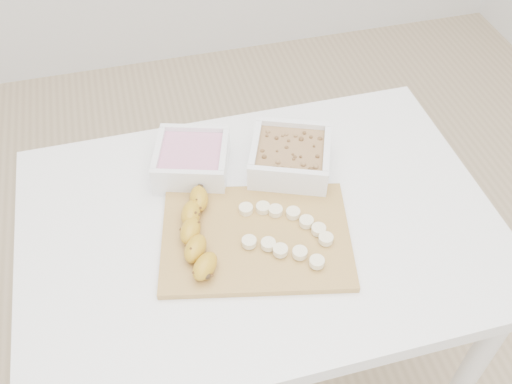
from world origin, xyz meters
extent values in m
plane|color=#C6AD89|center=(0.00, 0.00, 0.00)|extent=(3.50, 3.50, 0.00)
cube|color=white|center=(0.00, 0.00, 0.73)|extent=(1.00, 0.70, 0.04)
cylinder|color=white|center=(0.44, -0.29, 0.35)|extent=(0.05, 0.05, 0.71)
cylinder|color=white|center=(-0.44, 0.29, 0.35)|extent=(0.05, 0.05, 0.71)
cylinder|color=white|center=(0.44, 0.29, 0.35)|extent=(0.05, 0.05, 0.71)
cube|color=white|center=(-0.11, 0.18, 0.79)|extent=(0.20, 0.20, 0.07)
cube|color=pink|center=(-0.11, 0.18, 0.79)|extent=(0.17, 0.17, 0.04)
cube|color=white|center=(0.10, 0.13, 0.79)|extent=(0.22, 0.22, 0.08)
cube|color=olive|center=(0.10, 0.13, 0.79)|extent=(0.19, 0.19, 0.05)
cube|color=#AA8144|center=(-0.02, -0.04, 0.76)|extent=(0.43, 0.35, 0.01)
cylinder|color=#F7E9BA|center=(-0.02, 0.02, 0.77)|extent=(0.03, 0.03, 0.01)
cylinder|color=#F7E9BA|center=(0.01, 0.02, 0.77)|extent=(0.03, 0.03, 0.01)
cylinder|color=#F7E9BA|center=(0.03, 0.00, 0.77)|extent=(0.03, 0.03, 0.01)
cylinder|color=#F7E9BA|center=(0.07, -0.01, 0.77)|extent=(0.03, 0.03, 0.01)
cylinder|color=#F7E9BA|center=(0.09, -0.04, 0.77)|extent=(0.03, 0.03, 0.01)
cylinder|color=#F7E9BA|center=(0.11, -0.07, 0.77)|extent=(0.03, 0.03, 0.01)
cylinder|color=#F7E9BA|center=(0.11, -0.10, 0.77)|extent=(0.03, 0.03, 0.01)
cylinder|color=#F7E9BA|center=(-0.04, -0.07, 0.77)|extent=(0.03, 0.03, 0.01)
cylinder|color=#F7E9BA|center=(0.00, -0.08, 0.78)|extent=(0.03, 0.03, 0.01)
cylinder|color=#F7E9BA|center=(0.01, -0.10, 0.78)|extent=(0.03, 0.03, 0.01)
cylinder|color=#F7E9BA|center=(0.05, -0.12, 0.78)|extent=(0.03, 0.03, 0.01)
cylinder|color=#F7E9BA|center=(0.07, -0.15, 0.78)|extent=(0.03, 0.03, 0.01)
camera|label=1|loc=(-0.20, -0.74, 1.68)|focal=40.00mm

